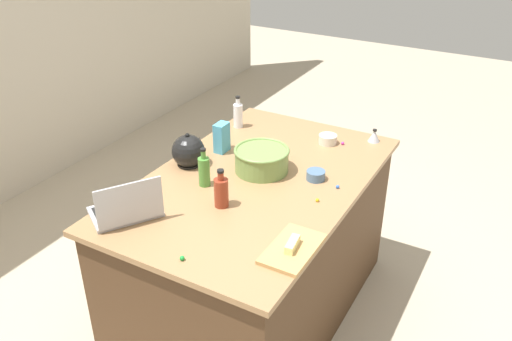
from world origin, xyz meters
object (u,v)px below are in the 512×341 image
at_px(ramekin_small, 328,139).
at_px(bottle_vinegar, 238,115).
at_px(cutting_board, 293,249).
at_px(kitchen_timer, 374,136).
at_px(bottle_soy, 221,192).
at_px(butter_stick_left, 292,244).
at_px(bottle_olive, 204,171).
at_px(laptop, 127,209).
at_px(candy_bag, 222,138).
at_px(ramekin_medium, 316,175).
at_px(kettle, 188,151).
at_px(mixing_bowl_large, 262,159).

bearing_deg(ramekin_small, bottle_vinegar, 95.31).
distance_m(cutting_board, kitchen_timer, 1.19).
distance_m(bottle_soy, butter_stick_left, 0.48).
distance_m(bottle_olive, cutting_board, 0.69).
relative_size(laptop, kitchen_timer, 4.95).
distance_m(laptop, candy_bag, 0.79).
relative_size(ramekin_medium, kitchen_timer, 1.27).
relative_size(bottle_soy, ramekin_small, 1.83).
height_order(ramekin_small, candy_bag, candy_bag).
bearing_deg(kettle, laptop, -174.29).
height_order(butter_stick_left, ramekin_medium, butter_stick_left).
xyz_separation_m(laptop, kitchen_timer, (1.34, -0.73, -0.01)).
bearing_deg(candy_bag, mixing_bowl_large, -106.75).
distance_m(laptop, cutting_board, 0.79).
bearing_deg(kitchen_timer, laptop, 151.48).
height_order(bottle_soy, kitchen_timer, bottle_soy).
height_order(mixing_bowl_large, bottle_soy, bottle_soy).
bearing_deg(cutting_board, candy_bag, 49.81).
xyz_separation_m(kettle, kitchen_timer, (0.77, -0.78, -0.04)).
xyz_separation_m(cutting_board, butter_stick_left, (-0.00, 0.00, 0.03)).
relative_size(bottle_vinegar, cutting_board, 0.65).
bearing_deg(ramekin_medium, bottle_soy, 147.58).
relative_size(laptop, cutting_board, 1.22).
xyz_separation_m(bottle_soy, ramekin_medium, (0.45, -0.29, -0.05)).
xyz_separation_m(bottle_olive, kettle, (0.14, 0.20, -0.00)).
distance_m(mixing_bowl_large, kettle, 0.40).
bearing_deg(bottle_soy, ramekin_small, -11.29).
xyz_separation_m(bottle_soy, candy_bag, (0.49, 0.31, 0.01)).
relative_size(laptop, bottle_soy, 1.96).
distance_m(ramekin_small, candy_bag, 0.62).
distance_m(kettle, butter_stick_left, 0.93).
xyz_separation_m(bottle_olive, kitchen_timer, (0.92, -0.58, -0.05)).
relative_size(laptop, ramekin_medium, 3.91).
height_order(cutting_board, butter_stick_left, butter_stick_left).
bearing_deg(candy_bag, ramekin_medium, -93.61).
relative_size(laptop, bottle_olive, 1.85).
bearing_deg(laptop, kitchen_timer, -28.52).
relative_size(ramekin_small, candy_bag, 0.62).
relative_size(kettle, cutting_board, 0.68).
bearing_deg(bottle_soy, kitchen_timer, -21.21).
distance_m(bottle_olive, butter_stick_left, 0.69).
xyz_separation_m(laptop, candy_bag, (0.79, -0.01, 0.04)).
bearing_deg(laptop, candy_bag, -0.94).
bearing_deg(bottle_vinegar, mixing_bowl_large, -136.74).
height_order(laptop, bottle_soy, laptop).
bearing_deg(butter_stick_left, bottle_soy, 70.82).
bearing_deg(candy_bag, bottle_vinegar, 15.66).
bearing_deg(bottle_vinegar, ramekin_small, -84.69).
bearing_deg(kitchen_timer, bottle_olive, 147.48).
bearing_deg(laptop, ramekin_small, -22.96).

